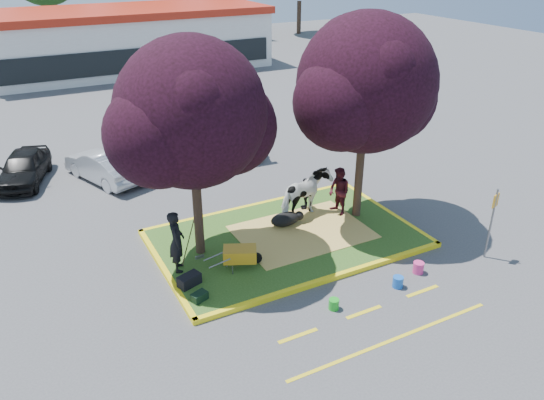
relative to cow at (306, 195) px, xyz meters
name	(u,v)px	position (x,y,z in m)	size (l,w,h in m)	color
ground	(286,240)	(-1.25, -0.92, -0.97)	(90.00, 90.00, 0.00)	#424244
median_island	(286,238)	(-1.25, -0.92, -0.90)	(8.00, 5.00, 0.15)	#2A4D18
curb_near	(330,278)	(-1.25, -3.50, -0.90)	(8.30, 0.16, 0.15)	yellow
curb_far	(252,206)	(-1.25, 1.66, -0.90)	(8.30, 0.16, 0.15)	yellow
curb_left	(165,271)	(-5.33, -0.92, -0.90)	(0.16, 5.30, 0.15)	yellow
curb_right	(386,211)	(2.83, -0.92, -0.90)	(0.16, 5.30, 0.15)	yellow
straw_bedding	(302,232)	(-0.65, -0.92, -0.82)	(4.20, 3.00, 0.01)	#E7C75F
tree_purple_left	(192,120)	(-4.03, -0.54, 3.39)	(5.06, 4.20, 6.51)	black
tree_purple_right	(367,90)	(1.67, -0.74, 3.59)	(5.30, 4.40, 6.82)	black
fire_lane_stripe_a	(298,336)	(-3.25, -5.12, -0.97)	(1.10, 0.12, 0.01)	yellow
fire_lane_stripe_b	(364,312)	(-1.25, -5.12, -0.97)	(1.10, 0.12, 0.01)	yellow
fire_lane_stripe_c	(422,291)	(0.75, -5.12, -0.97)	(1.10, 0.12, 0.01)	yellow
fire_lane_long	(393,339)	(-1.25, -6.32, -0.97)	(6.00, 0.10, 0.01)	yellow
retail_building	(128,38)	(0.75, 27.06, 1.28)	(20.40, 8.40, 4.40)	silver
cow	(306,195)	(0.00, 0.00, 0.00)	(0.89, 1.95, 1.65)	white
calf	(285,219)	(-0.92, -0.25, -0.60)	(1.05, 0.59, 0.45)	black
handler	(177,241)	(-4.95, -1.14, 0.11)	(0.68, 0.45, 1.86)	black
visitor_a	(339,192)	(1.12, -0.36, 0.03)	(0.83, 0.64, 1.70)	#3F121B
visitor_b	(305,193)	(0.30, 0.53, -0.24)	(0.69, 0.29, 1.17)	black
wheelbarrow	(240,254)	(-3.33, -1.90, -0.38)	(1.70, 0.92, 0.65)	black
gear_bag_dark	(189,280)	(-4.95, -2.04, -0.66)	(0.63, 0.34, 0.32)	black
gear_bag_green	(199,297)	(-4.95, -2.82, -0.71)	(0.43, 0.27, 0.23)	black
sign_post	(492,217)	(3.66, -4.64, 0.43)	(0.32, 0.12, 2.30)	slate
bucket_green	(334,304)	(-1.88, -4.63, -0.83)	(0.28, 0.28, 0.30)	green
bucket_pink	(418,268)	(1.26, -4.35, -0.80)	(0.32, 0.32, 0.34)	#DA307D
bucket_blue	(398,282)	(0.27, -4.63, -0.81)	(0.30, 0.30, 0.32)	blue
car_black	(24,167)	(-8.30, 8.00, -0.34)	(1.51, 3.75, 1.28)	black
car_silver	(103,166)	(-5.45, 6.71, -0.33)	(1.36, 3.90, 1.28)	#ADB0B5
car_red	(152,148)	(-3.17, 7.64, -0.30)	(2.25, 4.89, 1.36)	maroon
car_white	(237,137)	(0.75, 7.45, -0.38)	(1.66, 4.08, 1.18)	silver
car_grey	(337,127)	(5.76, 6.59, -0.38)	(1.26, 3.60, 1.19)	slate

